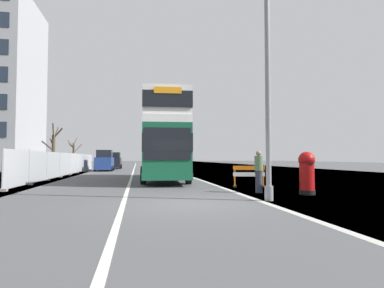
% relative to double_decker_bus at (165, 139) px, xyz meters
% --- Properties ---
extents(ground, '(140.00, 280.00, 0.10)m').
position_rel_double_decker_bus_xyz_m(ground, '(0.42, -10.82, -2.77)').
color(ground, '#4C4C4F').
extents(double_decker_bus, '(3.18, 11.06, 5.11)m').
position_rel_double_decker_bus_xyz_m(double_decker_bus, '(0.00, 0.00, 0.00)').
color(double_decker_bus, '#145638').
rests_on(double_decker_bus, ground).
extents(lamppost_foreground, '(0.29, 0.70, 7.90)m').
position_rel_double_decker_bus_xyz_m(lamppost_foreground, '(2.64, -10.65, 1.00)').
color(lamppost_foreground, gray).
rests_on(lamppost_foreground, ground).
extents(red_pillar_postbox, '(0.64, 0.64, 1.70)m').
position_rel_double_decker_bus_xyz_m(red_pillar_postbox, '(4.88, -9.18, -1.79)').
color(red_pillar_postbox, black).
rests_on(red_pillar_postbox, ground).
extents(roadworks_barrier, '(1.60, 0.73, 1.05)m').
position_rel_double_decker_bus_xyz_m(roadworks_barrier, '(3.70, -5.77, -2.08)').
color(roadworks_barrier, orange).
rests_on(roadworks_barrier, ground).
extents(construction_site_fence, '(0.44, 27.40, 1.90)m').
position_rel_double_decker_bus_xyz_m(construction_site_fence, '(-7.51, 7.68, -1.81)').
color(construction_site_fence, '#A8AAAD').
rests_on(construction_site_fence, ground).
extents(car_oncoming_near, '(1.95, 4.58, 2.32)m').
position_rel_double_decker_bus_xyz_m(car_oncoming_near, '(-5.37, 15.94, -1.64)').
color(car_oncoming_near, navy).
rests_on(car_oncoming_near, ground).
extents(car_receding_mid, '(1.94, 4.28, 2.18)m').
position_rel_double_decker_bus_xyz_m(car_receding_mid, '(-4.85, 22.93, -1.69)').
color(car_receding_mid, black).
rests_on(car_receding_mid, ground).
extents(bare_tree_far_verge_near, '(2.36, 2.80, 5.54)m').
position_rel_double_decker_bus_xyz_m(bare_tree_far_verge_near, '(-11.75, 19.70, -0.14)').
color(bare_tree_far_verge_near, '#4C3D2D').
rests_on(bare_tree_far_verge_near, ground).
extents(bare_tree_far_verge_mid, '(2.67, 1.88, 5.33)m').
position_rel_double_decker_bus_xyz_m(bare_tree_far_verge_mid, '(-13.49, 41.17, -0.24)').
color(bare_tree_far_verge_mid, '#4C3D2D').
rests_on(bare_tree_far_verge_mid, ground).
extents(pedestrian_at_kerb, '(0.34, 0.34, 1.75)m').
position_rel_double_decker_bus_xyz_m(pedestrian_at_kerb, '(3.24, -8.25, -1.84)').
color(pedestrian_at_kerb, '#2D3342').
rests_on(pedestrian_at_kerb, ground).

